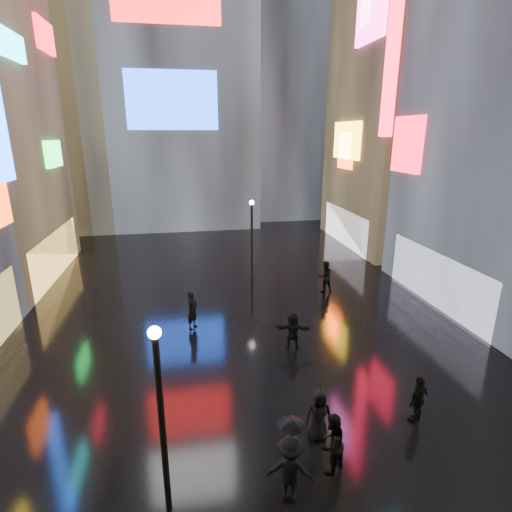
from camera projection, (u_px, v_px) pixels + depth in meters
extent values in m
plane|color=black|center=(232.00, 298.00, 23.38)|extent=(140.00, 140.00, 0.00)
cube|color=#FFC659|center=(55.00, 254.00, 26.67)|extent=(0.20, 10.00, 3.00)
cube|color=#1BF943|center=(53.00, 154.00, 26.53)|extent=(0.25, 3.00, 1.71)
cube|color=#1AF4FF|center=(5.00, 42.00, 19.95)|extent=(0.25, 4.84, 1.37)
cube|color=#FF0C25|center=(45.00, 36.00, 26.11)|extent=(0.25, 3.32, 1.94)
cube|color=white|center=(437.00, 280.00, 22.02)|extent=(0.20, 9.00, 3.00)
cube|color=#FF0C25|center=(407.00, 145.00, 23.76)|extent=(0.25, 2.99, 3.26)
cube|color=#FF0C25|center=(392.00, 53.00, 24.86)|extent=(0.25, 1.40, 10.00)
cube|color=black|center=(415.00, 70.00, 31.39)|extent=(10.00, 12.00, 28.00)
cube|color=white|center=(345.00, 227.00, 34.24)|extent=(0.20, 9.00, 3.00)
cube|color=yellow|center=(347.00, 140.00, 32.38)|extent=(0.25, 4.92, 2.91)
cube|color=#FF32A7|center=(371.00, 14.00, 27.27)|extent=(0.25, 4.36, 3.46)
cube|color=#FF480C|center=(346.00, 151.00, 32.73)|extent=(0.25, 2.63, 2.87)
cube|color=#1BF943|center=(368.00, 2.00, 27.64)|extent=(0.25, 1.69, 2.90)
cube|color=black|center=(168.00, 8.00, 39.22)|extent=(16.00, 14.00, 42.00)
cube|color=#194CFF|center=(172.00, 100.00, 35.20)|extent=(8.00, 0.20, 5.00)
cube|color=black|center=(281.00, 60.00, 44.34)|extent=(12.00, 12.00, 34.00)
cube|color=black|center=(54.00, 91.00, 37.81)|extent=(10.00, 10.00, 26.00)
cylinder|color=black|center=(162.00, 428.00, 9.52)|extent=(0.16, 0.16, 5.00)
sphere|color=white|center=(154.00, 333.00, 8.76)|extent=(0.30, 0.30, 0.30)
cylinder|color=black|center=(252.00, 242.00, 25.87)|extent=(0.16, 0.16, 5.00)
sphere|color=white|center=(252.00, 203.00, 25.12)|extent=(0.30, 0.30, 0.30)
imported|color=black|center=(331.00, 443.00, 11.18)|extent=(1.13, 1.07, 1.83)
imported|color=black|center=(290.00, 470.00, 10.26)|extent=(1.41, 1.09, 1.92)
imported|color=black|center=(418.00, 399.00, 13.15)|extent=(1.07, 0.84, 1.70)
imported|color=black|center=(319.00, 415.00, 12.39)|extent=(0.89, 0.63, 1.73)
imported|color=black|center=(293.00, 331.00, 17.71)|extent=(1.64, 0.90, 1.68)
imported|color=black|center=(192.00, 310.00, 19.50)|extent=(0.78, 0.84, 1.93)
imported|color=black|center=(325.00, 276.00, 24.07)|extent=(1.02, 0.84, 1.91)
imported|color=black|center=(291.00, 429.00, 9.89)|extent=(0.99, 0.99, 0.62)
imported|color=black|center=(321.00, 378.00, 12.00)|extent=(1.28, 1.27, 0.94)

